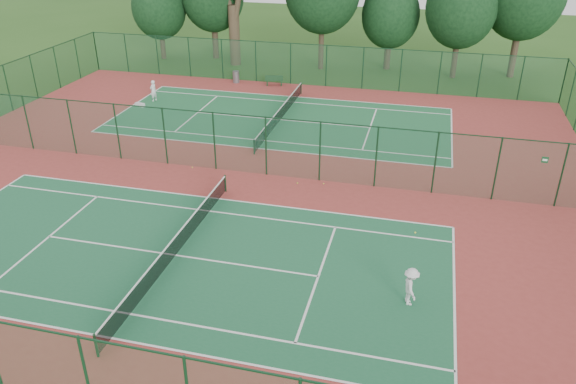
% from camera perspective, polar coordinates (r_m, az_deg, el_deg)
% --- Properties ---
extents(ground, '(120.00, 120.00, 0.00)m').
position_cam_1_polar(ground, '(32.65, -4.79, 2.08)').
color(ground, '#275019').
rests_on(ground, ground).
extents(red_pad, '(40.00, 36.00, 0.01)m').
position_cam_1_polar(red_pad, '(32.64, -4.79, 2.08)').
color(red_pad, maroon).
rests_on(red_pad, ground).
extents(court_near, '(23.77, 10.97, 0.01)m').
position_cam_1_polar(court_near, '(25.39, -11.29, -6.33)').
color(court_near, '#1D5D39').
rests_on(court_near, red_pad).
extents(court_far, '(23.77, 10.97, 0.01)m').
position_cam_1_polar(court_far, '(40.59, -0.72, 7.35)').
color(court_far, '#1F6337').
rests_on(court_far, red_pad).
extents(fence_north, '(40.00, 0.09, 3.50)m').
position_cam_1_polar(fence_north, '(48.45, 2.07, 12.81)').
color(fence_north, '#194D31').
rests_on(fence_north, ground).
extents(fence_south, '(40.00, 0.09, 3.50)m').
position_cam_1_polar(fence_south, '(18.47, -23.84, -16.50)').
color(fence_south, '#1A502F').
rests_on(fence_south, ground).
extents(fence_divider, '(40.00, 0.09, 3.50)m').
position_cam_1_polar(fence_divider, '(31.94, -4.91, 4.94)').
color(fence_divider, '#18482E').
rests_on(fence_divider, ground).
extents(tennis_net_near, '(0.10, 12.90, 0.97)m').
position_cam_1_polar(tennis_net_near, '(25.11, -11.40, -5.32)').
color(tennis_net_near, '#14371C').
rests_on(tennis_net_near, ground).
extents(tennis_net_far, '(0.10, 12.90, 0.97)m').
position_cam_1_polar(tennis_net_far, '(40.42, -0.73, 8.05)').
color(tennis_net_far, '#12311C').
rests_on(tennis_net_far, ground).
extents(player_near, '(0.86, 1.15, 1.59)m').
position_cam_1_polar(player_near, '(22.23, 12.36, -9.36)').
color(player_near, silver).
rests_on(player_near, court_near).
extents(player_far, '(0.57, 0.69, 1.64)m').
position_cam_1_polar(player_far, '(45.68, -13.52, 9.98)').
color(player_far, silver).
rests_on(player_far, court_far).
extents(trash_bin, '(0.68, 0.68, 1.01)m').
position_cam_1_polar(trash_bin, '(49.63, -5.30, 11.57)').
color(trash_bin, slate).
rests_on(trash_bin, red_pad).
extents(bench, '(1.57, 0.74, 0.93)m').
position_cam_1_polar(bench, '(48.53, -1.41, 11.29)').
color(bench, '#12361A').
rests_on(bench, red_pad).
extents(kit_bag, '(0.81, 0.47, 0.28)m').
position_cam_1_polar(kit_bag, '(44.80, -14.80, 8.56)').
color(kit_bag, silver).
rests_on(kit_bag, red_pad).
extents(stray_ball_a, '(0.07, 0.07, 0.07)m').
position_cam_1_polar(stray_ball_a, '(31.08, 0.96, 0.91)').
color(stray_ball_a, '#B2CC2F').
rests_on(stray_ball_a, red_pad).
extents(stray_ball_b, '(0.07, 0.07, 0.07)m').
position_cam_1_polar(stray_ball_b, '(31.08, 3.64, 0.85)').
color(stray_ball_b, '#C5DF33').
rests_on(stray_ball_b, red_pad).
extents(stray_ball_c, '(0.06, 0.06, 0.06)m').
position_cam_1_polar(stray_ball_c, '(33.46, -9.69, 2.50)').
color(stray_ball_c, '#DFEC36').
rests_on(stray_ball_c, red_pad).
extents(evergreen_row, '(39.00, 5.00, 12.00)m').
position_cam_1_polar(evergreen_row, '(54.73, 4.00, 12.55)').
color(evergreen_row, black).
rests_on(evergreen_row, ground).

